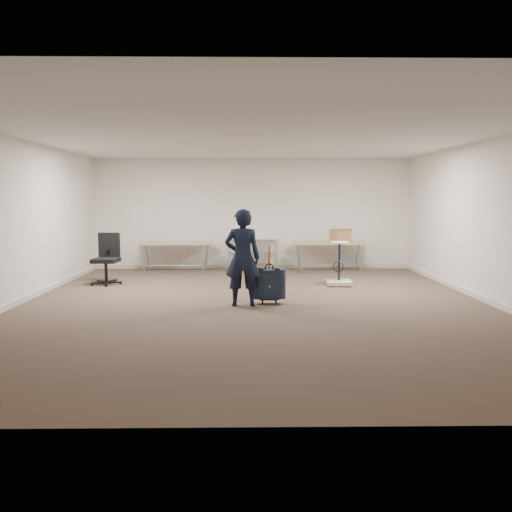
{
  "coord_description": "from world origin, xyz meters",
  "views": [
    {
      "loc": [
        -0.09,
        -8.23,
        1.78
      ],
      "look_at": [
        0.03,
        0.3,
        0.8
      ],
      "focal_mm": 35.0,
      "sensor_mm": 36.0,
      "label": 1
    }
  ],
  "objects": [
    {
      "name": "cardboard_box",
      "position": [
        2.15,
        3.88,
        0.89
      ],
      "size": [
        0.52,
        0.45,
        0.32
      ],
      "primitive_type": "cube",
      "rotation": [
        0.0,
        0.0,
        0.37
      ],
      "color": "olive",
      "rests_on": "folding_table_right"
    },
    {
      "name": "folding_table_left",
      "position": [
        -1.9,
        3.95,
        0.68
      ],
      "size": [
        1.8,
        0.75,
        0.73
      ],
      "color": "#9E8A61",
      "rests_on": "ground"
    },
    {
      "name": "folding_table_right",
      "position": [
        1.9,
        3.95,
        0.68
      ],
      "size": [
        1.8,
        0.75,
        0.73
      ],
      "color": "#9E8A61",
      "rests_on": "ground"
    },
    {
      "name": "suitcase",
      "position": [
        0.25,
        0.14,
        0.34
      ],
      "size": [
        0.37,
        0.22,
        0.99
      ],
      "color": "#151F2F",
      "rests_on": "ground"
    },
    {
      "name": "equipment_cart",
      "position": [
        1.78,
        1.95,
        0.24
      ],
      "size": [
        0.53,
        0.53,
        0.91
      ],
      "color": "beige",
      "rests_on": "ground"
    },
    {
      "name": "person",
      "position": [
        -0.2,
        -0.01,
        0.81
      ],
      "size": [
        0.6,
        0.4,
        1.62
      ],
      "primitive_type": "imported",
      "rotation": [
        0.0,
        0.0,
        3.16
      ],
      "color": "black",
      "rests_on": "ground"
    },
    {
      "name": "wire_shelf",
      "position": [
        0.0,
        4.2,
        0.44
      ],
      "size": [
        1.22,
        0.47,
        0.8
      ],
      "color": "silver",
      "rests_on": "ground"
    },
    {
      "name": "office_chair",
      "position": [
        -3.08,
        2.18,
        0.32
      ],
      "size": [
        0.65,
        0.65,
        1.07
      ],
      "color": "black",
      "rests_on": "ground"
    },
    {
      "name": "ground",
      "position": [
        0.0,
        0.0,
        0.0
      ],
      "size": [
        9.0,
        9.0,
        0.0
      ],
      "primitive_type": "plane",
      "color": "#47382B",
      "rests_on": "ground"
    },
    {
      "name": "room_shell",
      "position": [
        0.0,
        1.38,
        0.05
      ],
      "size": [
        8.0,
        9.0,
        9.0
      ],
      "color": "silver",
      "rests_on": "ground"
    }
  ]
}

